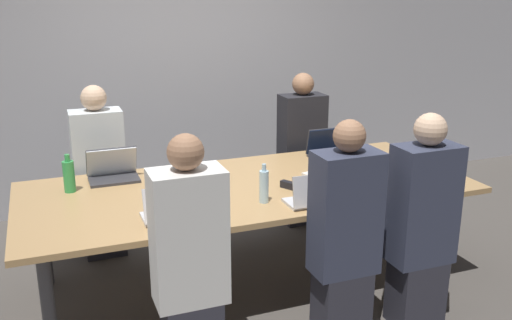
% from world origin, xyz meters
% --- Properties ---
extents(ground_plane, '(24.00, 24.00, 0.00)m').
position_xyz_m(ground_plane, '(0.00, 0.00, 0.00)').
color(ground_plane, '#4C4742').
extents(curtain_wall, '(12.00, 0.06, 2.80)m').
position_xyz_m(curtain_wall, '(0.00, 1.94, 1.40)').
color(curtain_wall, '#ADADB2').
rests_on(curtain_wall, ground_plane).
extents(conference_table, '(3.20, 1.35, 0.77)m').
position_xyz_m(conference_table, '(0.00, 0.00, 0.71)').
color(conference_table, tan).
rests_on(conference_table, ground_plane).
extents(laptop_far_right, '(0.32, 0.23, 0.24)m').
position_xyz_m(laptop_far_right, '(0.86, 0.44, 0.83)').
color(laptop_far_right, '#333338').
rests_on(laptop_far_right, conference_table).
extents(person_far_right, '(0.40, 0.24, 1.41)m').
position_xyz_m(person_far_right, '(0.85, 0.90, 0.68)').
color(person_far_right, '#2D2D38').
rests_on(person_far_right, ground_plane).
extents(cup_far_right, '(0.08, 0.08, 0.09)m').
position_xyz_m(cup_far_right, '(1.14, 0.36, 0.81)').
color(cup_far_right, white).
rests_on(cup_far_right, conference_table).
extents(laptop_near_left, '(0.33, 0.22, 0.23)m').
position_xyz_m(laptop_near_left, '(-0.67, -0.43, 0.83)').
color(laptop_near_left, silver).
rests_on(laptop_near_left, conference_table).
extents(person_near_left, '(0.40, 0.24, 1.41)m').
position_xyz_m(person_near_left, '(-0.67, -0.87, 0.68)').
color(person_near_left, '#2D2D38').
rests_on(person_near_left, ground_plane).
extents(laptop_near_midright, '(0.33, 0.22, 0.23)m').
position_xyz_m(laptop_near_midright, '(0.26, -0.52, 0.83)').
color(laptop_near_midright, silver).
rests_on(laptop_near_midright, conference_table).
extents(person_near_midright, '(0.40, 0.24, 1.41)m').
position_xyz_m(person_near_midright, '(0.30, -0.87, 0.68)').
color(person_near_midright, '#2D2D38').
rests_on(person_near_midright, ground_plane).
extents(bottle_near_midright, '(0.06, 0.06, 0.27)m').
position_xyz_m(bottle_near_midright, '(-0.02, -0.36, 0.88)').
color(bottle_near_midright, '#ADD1E0').
rests_on(bottle_near_midright, conference_table).
extents(laptop_near_right, '(0.34, 0.26, 0.26)m').
position_xyz_m(laptop_near_right, '(0.85, -0.48, 0.84)').
color(laptop_near_right, gray).
rests_on(laptop_near_right, conference_table).
extents(person_near_right, '(0.40, 0.24, 1.42)m').
position_xyz_m(person_near_right, '(0.83, -0.92, 0.69)').
color(person_near_right, '#2D2D38').
rests_on(person_near_right, ground_plane).
extents(laptop_far_left, '(0.37, 0.25, 0.24)m').
position_xyz_m(laptop_far_left, '(-0.89, 0.48, 0.84)').
color(laptop_far_left, '#333338').
rests_on(laptop_far_left, conference_table).
extents(person_far_left, '(0.40, 0.24, 1.41)m').
position_xyz_m(person_far_left, '(-0.96, 0.86, 0.68)').
color(person_far_left, '#2D2D38').
rests_on(person_far_left, ground_plane).
extents(bottle_far_left, '(0.08, 0.08, 0.27)m').
position_xyz_m(bottle_far_left, '(-1.21, 0.32, 0.88)').
color(bottle_far_left, green).
rests_on(bottle_far_left, conference_table).
extents(stapler, '(0.11, 0.15, 0.05)m').
position_xyz_m(stapler, '(0.25, -0.18, 0.79)').
color(stapler, black).
rests_on(stapler, conference_table).
extents(notebook, '(0.25, 0.19, 0.02)m').
position_xyz_m(notebook, '(0.58, 0.02, 0.78)').
color(notebook, silver).
rests_on(notebook, conference_table).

